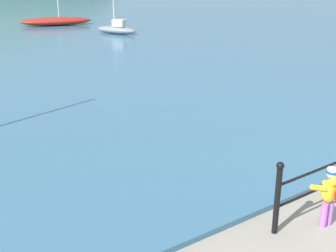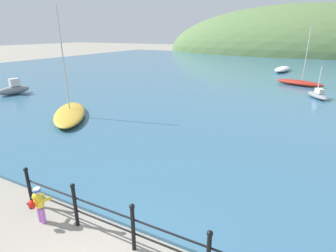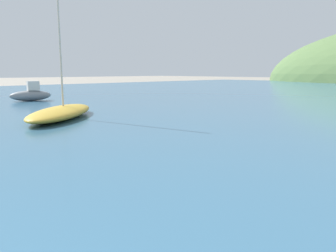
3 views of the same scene
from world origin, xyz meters
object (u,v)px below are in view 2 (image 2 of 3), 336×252
Objects in this scene: child_in_coat at (38,202)px; boat_nearest_quay at (70,113)px; boat_twin_mast at (299,83)px; boat_far_right at (318,95)px; boat_red_dinghy at (13,89)px; boat_mid_harbor at (282,69)px.

child_in_coat is 8.78m from boat_nearest_quay.
boat_twin_mast reaches higher than boat_far_right.
child_in_coat is 19.21m from boat_far_right.
boat_red_dinghy is (-8.38, 2.29, 0.14)m from boat_nearest_quay.
boat_mid_harbor is at bearing 104.47° from boat_far_right.
boat_nearest_quay reaches higher than child_in_coat.
boat_nearest_quay is 16.96m from boat_far_right.
boat_mid_harbor is at bearing 84.72° from child_in_coat.
boat_red_dinghy is at bearing -144.01° from boat_twin_mast.
boat_twin_mast is 2.08× the size of boat_far_right.
boat_red_dinghy is (-20.77, -9.28, 0.13)m from boat_far_right.
child_in_coat is 16.76m from boat_red_dinghy.
boat_twin_mast is 1.04× the size of boat_mid_harbor.
boat_nearest_quay is at bearing -136.98° from boat_far_right.
boat_twin_mast is 2.00× the size of boat_red_dinghy.
boat_mid_harbor is (8.84, 25.38, 0.04)m from boat_nearest_quay.
boat_twin_mast is at bearing 35.99° from boat_red_dinghy.
boat_nearest_quay is 1.21× the size of boat_mid_harbor.
boat_twin_mast reaches higher than boat_mid_harbor.
boat_mid_harbor is 1.92× the size of boat_red_dinghy.
boat_twin_mast reaches higher than child_in_coat.
child_in_coat is 0.40× the size of boat_red_dinghy.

